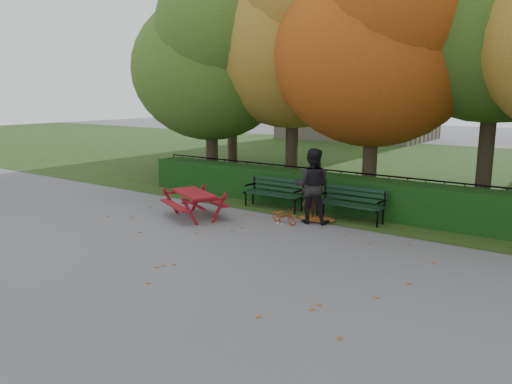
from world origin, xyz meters
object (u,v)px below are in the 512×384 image
Objects in this scene: bench_right at (351,201)px; picnic_table at (194,198)px; tree_a at (213,57)px; tree_f at (234,35)px; adult at (312,186)px; tree_c at (383,38)px; tree_b at (298,28)px; bench_left at (275,191)px; child at (309,198)px; bicycle at (284,216)px.

bench_right is 4.16m from picnic_table.
tree_f is at bearing 117.98° from tree_a.
bench_right is at bearing -150.49° from adult.
adult is at bearing -132.17° from bench_right.
tree_c is 4.44× the size of bench_right.
tree_b is 3.42m from tree_c.
bench_left is (-2.13, -2.26, -4.30)m from tree_c.
bicycle is (-0.26, -0.80, -0.35)m from child.
child is (2.57, -3.55, -4.84)m from tree_b.
tree_b is at bearing -27.99° from tree_f.
tree_f reaches higher than picnic_table.
tree_f is 11.38× the size of bicycle.
tree_c is (6.02, 0.38, 0.30)m from tree_a.
child is (-0.70, -2.76, -4.26)m from tree_c.
bench_left is 1.59× the size of child.
bench_left is at bearing -133.36° from tree_c.
tree_b is at bearing 139.33° from bench_right.
adult is at bearing -53.77° from tree_b.
bicycle is at bearing 26.17° from adult.
bench_right reaches higher than bicycle.
tree_c is 3.93× the size of picnic_table.
tree_b is 6.53m from child.
tree_b reaches higher than bench_right.
tree_c is 5.91m from bicycle.
tree_c is 6.99m from picnic_table.
tree_b is 4.32× the size of picnic_table.
child is 1.40× the size of bicycle.
tree_a is 0.85× the size of tree_b.
picnic_table is at bearing -147.98° from bench_right.
bench_left is 0.93× the size of adult.
child is (5.32, -2.38, -3.95)m from tree_a.
bench_right is (0.27, -2.26, -4.30)m from tree_c.
tree_b is at bearing 36.50° from bicycle.
tree_c is at bearing -13.45° from tree_b.
tree_b is 7.15m from picnic_table.
adult is at bearing -25.70° from tree_a.
tree_f is 10.75m from child.
adult is (5.56, -2.68, -3.55)m from tree_a.
tree_c reaches higher than child.
adult reaches higher than bicycle.
tree_a is 3.88× the size of adult.
bench_right is (6.29, -1.88, -4.00)m from tree_a.
child is at bearing -54.02° from tree_b.
tree_f is 10.42m from picnic_table.
tree_b is 7.15m from bicycle.
tree_a is at bearing -44.02° from adult.
tree_c is 4.87m from bench_right.
tree_a is at bearing 148.94° from picnic_table.
bench_left is 2.23× the size of bicycle.
tree_b is 4.88× the size of bench_right.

